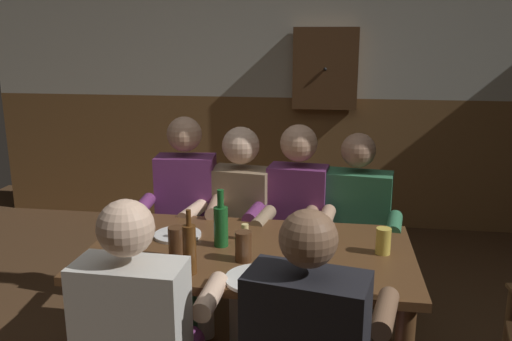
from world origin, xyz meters
name	(u,v)px	position (x,y,z in m)	size (l,w,h in m)	color
back_wall_upper	(295,27)	(0.00, 2.71, 1.81)	(5.74, 0.12, 1.24)	beige
back_wall_wainscot	(293,160)	(0.00, 2.71, 0.59)	(5.74, 0.12, 1.18)	brown
dining_table	(250,270)	(0.00, 0.20, 0.62)	(1.54, 0.86, 0.73)	brown
person_0	(185,210)	(-0.51, 0.86, 0.69)	(0.53, 0.52, 1.25)	#6B2D66
person_1	(237,216)	(-0.19, 0.85, 0.67)	(0.54, 0.56, 1.20)	#997F60
person_2	(295,219)	(0.16, 0.84, 0.67)	(0.51, 0.55, 1.22)	#6B2D66
person_3	(353,224)	(0.51, 0.85, 0.65)	(0.59, 0.54, 1.18)	#33724C
person_4	(141,331)	(-0.31, -0.46, 0.65)	(0.54, 0.49, 1.19)	silver
table_candle	(245,232)	(-0.04, 0.32, 0.77)	(0.04, 0.04, 0.08)	#F9E08C
plate_0	(178,235)	(-0.39, 0.31, 0.74)	(0.24, 0.24, 0.01)	white
plate_1	(258,279)	(0.09, -0.13, 0.74)	(0.28, 0.28, 0.01)	white
bottle_0	(305,263)	(0.28, -0.12, 0.82)	(0.06, 0.06, 0.22)	#195923
bottle_1	(221,224)	(-0.15, 0.22, 0.84)	(0.07, 0.07, 0.28)	#195923
bottle_2	(189,248)	(-0.21, -0.11, 0.85)	(0.06, 0.06, 0.29)	#593314
pint_glass_0	(383,241)	(0.62, 0.24, 0.80)	(0.07, 0.07, 0.12)	#E5C64C
pint_glass_1	(177,243)	(-0.31, 0.03, 0.81)	(0.08, 0.08, 0.15)	#4C2D19
pint_glass_2	(312,233)	(0.29, 0.30, 0.79)	(0.08, 0.08, 0.12)	#4C2D19
pint_glass_3	(121,243)	(-0.57, 0.01, 0.80)	(0.06, 0.06, 0.14)	white
pint_glass_4	(243,246)	(-0.01, 0.06, 0.80)	(0.08, 0.08, 0.14)	#4C2D19
wall_dart_cabinet	(325,69)	(0.28, 2.58, 1.45)	(0.56, 0.15, 0.70)	brown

